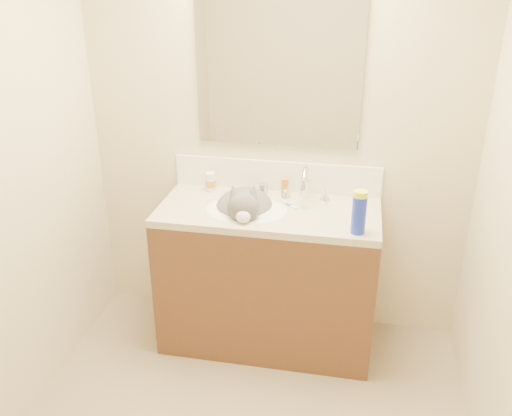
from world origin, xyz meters
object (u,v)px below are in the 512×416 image
at_px(faucet, 305,187).
at_px(amber_bottle, 285,187).
at_px(basin, 246,221).
at_px(cat, 245,210).
at_px(silver_jar, 263,189).
at_px(spray_can, 359,215).
at_px(pill_bottle, 211,182).
at_px(vanity_cabinet, 268,279).

xyz_separation_m(faucet, amber_bottle, (-0.12, 0.06, -0.04)).
distance_m(basin, faucet, 0.38).
xyz_separation_m(cat, silver_jar, (0.07, 0.20, 0.05)).
xyz_separation_m(cat, spray_can, (0.61, -0.20, 0.12)).
bearing_deg(cat, pill_bottle, 131.01).
bearing_deg(silver_jar, amber_bottle, 0.57).
height_order(cat, spray_can, spray_can).
bearing_deg(amber_bottle, basin, -127.58).
relative_size(silver_jar, spray_can, 0.31).
relative_size(cat, amber_bottle, 4.77).
height_order(faucet, cat, faucet).
distance_m(cat, spray_can, 0.65).
distance_m(pill_bottle, silver_jar, 0.31).
distance_m(vanity_cabinet, amber_bottle, 0.54).
height_order(pill_bottle, amber_bottle, pill_bottle).
xyz_separation_m(amber_bottle, spray_can, (0.42, -0.40, 0.05)).
xyz_separation_m(pill_bottle, silver_jar, (0.31, 0.01, -0.02)).
distance_m(vanity_cabinet, pill_bottle, 0.66).
xyz_separation_m(pill_bottle, spray_can, (0.85, -0.39, 0.04)).
relative_size(vanity_cabinet, amber_bottle, 11.97).
relative_size(faucet, amber_bottle, 2.79).
relative_size(faucet, cat, 0.59).
bearing_deg(basin, cat, 115.69).
xyz_separation_m(cat, amber_bottle, (0.19, 0.21, 0.07)).
xyz_separation_m(silver_jar, spray_can, (0.54, -0.40, 0.07)).
height_order(cat, pill_bottle, cat).
relative_size(vanity_cabinet, silver_jar, 19.97).
distance_m(basin, silver_jar, 0.26).
xyz_separation_m(basin, silver_jar, (0.05, 0.23, 0.10)).
distance_m(faucet, silver_jar, 0.26).
height_order(faucet, silver_jar, faucet).
bearing_deg(cat, vanity_cabinet, -8.79).
bearing_deg(faucet, cat, -155.68).
xyz_separation_m(basin, spray_can, (0.60, -0.17, 0.17)).
bearing_deg(vanity_cabinet, silver_jar, 107.97).
bearing_deg(spray_can, faucet, 131.59).
bearing_deg(pill_bottle, silver_jar, 2.56).
bearing_deg(silver_jar, cat, -108.18).
bearing_deg(cat, spray_can, -28.32).
bearing_deg(amber_bottle, pill_bottle, -178.01).
bearing_deg(spray_can, cat, 162.25).
bearing_deg(basin, vanity_cabinet, 14.04).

